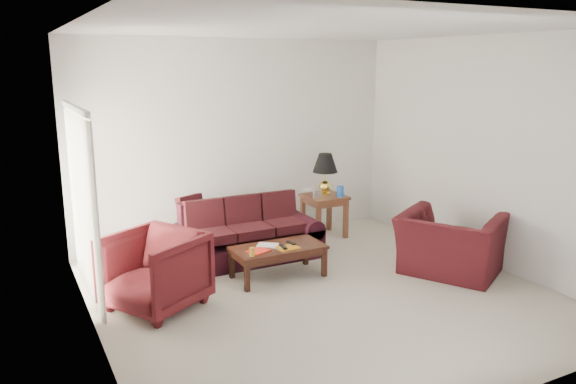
# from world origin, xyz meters

# --- Properties ---
(floor) EXTENTS (5.00, 5.00, 0.00)m
(floor) POSITION_xyz_m (0.00, 0.00, 0.00)
(floor) COLOR beige
(floor) RESTS_ON ground
(blinds) EXTENTS (0.10, 2.00, 2.16)m
(blinds) POSITION_xyz_m (-2.42, 1.30, 1.08)
(blinds) COLOR silver
(blinds) RESTS_ON ground
(sofa) EXTENTS (2.05, 1.00, 0.82)m
(sofa) POSITION_xyz_m (-0.31, 1.45, 0.41)
(sofa) COLOR black
(sofa) RESTS_ON ground
(throw_pillow) EXTENTS (0.44, 0.34, 0.41)m
(throw_pillow) POSITION_xyz_m (-0.92, 2.01, 0.66)
(throw_pillow) COLOR black
(throw_pillow) RESTS_ON sofa
(end_table) EXTENTS (0.64, 0.64, 0.65)m
(end_table) POSITION_xyz_m (1.19, 1.94, 0.33)
(end_table) COLOR #592E1E
(end_table) RESTS_ON ground
(table_lamp) EXTENTS (0.51, 0.51, 0.64)m
(table_lamp) POSITION_xyz_m (1.23, 1.98, 0.97)
(table_lamp) COLOR #EAC849
(table_lamp) RESTS_ON end_table
(clock) EXTENTS (0.13, 0.06, 0.13)m
(clock) POSITION_xyz_m (1.00, 1.83, 0.71)
(clock) COLOR white
(clock) RESTS_ON end_table
(blue_canister) EXTENTS (0.12, 0.12, 0.17)m
(blue_canister) POSITION_xyz_m (1.36, 1.74, 0.73)
(blue_canister) COLOR #194FA7
(blue_canister) RESTS_ON end_table
(picture_frame) EXTENTS (0.21, 0.22, 0.06)m
(picture_frame) POSITION_xyz_m (1.02, 2.13, 0.74)
(picture_frame) COLOR white
(picture_frame) RESTS_ON end_table
(floor_lamp) EXTENTS (0.27, 0.27, 1.63)m
(floor_lamp) POSITION_xyz_m (-2.25, 2.03, 0.81)
(floor_lamp) COLOR white
(floor_lamp) RESTS_ON ground
(armchair_left) EXTENTS (1.28, 1.27, 0.86)m
(armchair_left) POSITION_xyz_m (-1.82, 0.50, 0.43)
(armchair_left) COLOR #471014
(armchair_left) RESTS_ON ground
(armchair_right) EXTENTS (1.51, 1.56, 0.78)m
(armchair_right) POSITION_xyz_m (1.79, -0.19, 0.39)
(armchair_right) COLOR #3A0D12
(armchair_right) RESTS_ON ground
(coffee_table) EXTENTS (1.29, 0.98, 0.41)m
(coffee_table) POSITION_xyz_m (-0.22, 0.70, 0.20)
(coffee_table) COLOR black
(coffee_table) RESTS_ON ground
(magazine_red) EXTENTS (0.31, 0.27, 0.01)m
(magazine_red) POSITION_xyz_m (-0.51, 0.64, 0.41)
(magazine_red) COLOR red
(magazine_red) RESTS_ON coffee_table
(magazine_white) EXTENTS (0.32, 0.31, 0.01)m
(magazine_white) POSITION_xyz_m (-0.33, 0.78, 0.41)
(magazine_white) COLOR white
(magazine_white) RESTS_ON coffee_table
(magazine_orange) EXTENTS (0.28, 0.22, 0.02)m
(magazine_orange) POSITION_xyz_m (-0.14, 0.58, 0.41)
(magazine_orange) COLOR orange
(magazine_orange) RESTS_ON coffee_table
(remote_a) EXTENTS (0.07, 0.17, 0.02)m
(remote_a) POSITION_xyz_m (-0.20, 0.58, 0.43)
(remote_a) COLOR black
(remote_a) RESTS_ON coffee_table
(remote_b) EXTENTS (0.06, 0.16, 0.02)m
(remote_b) POSITION_xyz_m (-0.04, 0.68, 0.43)
(remote_b) COLOR black
(remote_b) RESTS_ON coffee_table
(yellow_glass) EXTENTS (0.07, 0.07, 0.11)m
(yellow_glass) POSITION_xyz_m (-0.65, 0.52, 0.46)
(yellow_glass) COLOR gold
(yellow_glass) RESTS_ON coffee_table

